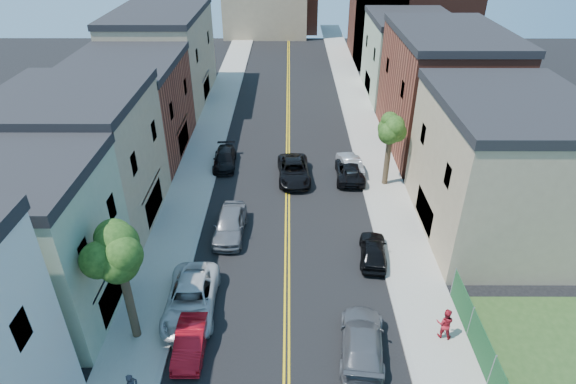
{
  "coord_description": "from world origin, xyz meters",
  "views": [
    {
      "loc": [
        0.12,
        -3.49,
        19.53
      ],
      "look_at": [
        0.04,
        25.5,
        2.0
      ],
      "focal_mm": 29.58,
      "sensor_mm": 36.0,
      "label": 1
    }
  ],
  "objects_px": {
    "red_sedan": "(191,339)",
    "grey_car_right": "(362,342)",
    "black_car_left": "(225,159)",
    "dark_car_right_far": "(350,170)",
    "white_pickup": "(191,299)",
    "silver_car_right": "(350,164)",
    "black_suv_lane": "(294,171)",
    "grey_car_left": "(230,224)",
    "pedestrian_right": "(445,323)",
    "black_car_right": "(373,250)"
  },
  "relations": [
    {
      "from": "grey_car_right",
      "to": "black_suv_lane",
      "type": "bearing_deg",
      "value": -72.44
    },
    {
      "from": "red_sedan",
      "to": "pedestrian_right",
      "type": "distance_m",
      "value": 13.06
    },
    {
      "from": "dark_car_right_far",
      "to": "pedestrian_right",
      "type": "bearing_deg",
      "value": 102.23
    },
    {
      "from": "red_sedan",
      "to": "silver_car_right",
      "type": "bearing_deg",
      "value": 61.6
    },
    {
      "from": "red_sedan",
      "to": "grey_car_left",
      "type": "xyz_separation_m",
      "value": [
        0.93,
        9.89,
        0.18
      ]
    },
    {
      "from": "black_car_right",
      "to": "black_suv_lane",
      "type": "distance_m",
      "value": 11.62
    },
    {
      "from": "grey_car_left",
      "to": "grey_car_right",
      "type": "bearing_deg",
      "value": -50.48
    },
    {
      "from": "grey_car_right",
      "to": "black_car_left",
      "type": "bearing_deg",
      "value": -58.24
    },
    {
      "from": "grey_car_right",
      "to": "silver_car_right",
      "type": "height_order",
      "value": "grey_car_right"
    },
    {
      "from": "white_pickup",
      "to": "black_suv_lane",
      "type": "distance_m",
      "value": 16.13
    },
    {
      "from": "black_car_left",
      "to": "dark_car_right_far",
      "type": "distance_m",
      "value": 10.88
    },
    {
      "from": "grey_car_right",
      "to": "dark_car_right_far",
      "type": "xyz_separation_m",
      "value": [
        1.37,
        18.16,
        -0.08
      ]
    },
    {
      "from": "black_car_left",
      "to": "grey_car_right",
      "type": "bearing_deg",
      "value": -67.55
    },
    {
      "from": "white_pickup",
      "to": "silver_car_right",
      "type": "xyz_separation_m",
      "value": [
        10.61,
        16.39,
        -0.1
      ]
    },
    {
      "from": "red_sedan",
      "to": "black_car_right",
      "type": "height_order",
      "value": "black_car_right"
    },
    {
      "from": "grey_car_left",
      "to": "black_suv_lane",
      "type": "distance_m",
      "value": 9.01
    },
    {
      "from": "red_sedan",
      "to": "white_pickup",
      "type": "bearing_deg",
      "value": 99.48
    },
    {
      "from": "dark_car_right_far",
      "to": "black_suv_lane",
      "type": "xyz_separation_m",
      "value": [
        -4.67,
        -0.2,
        0.08
      ]
    },
    {
      "from": "silver_car_right",
      "to": "grey_car_left",
      "type": "bearing_deg",
      "value": 37.32
    },
    {
      "from": "white_pickup",
      "to": "pedestrian_right",
      "type": "relative_size",
      "value": 3.21
    },
    {
      "from": "grey_car_left",
      "to": "grey_car_right",
      "type": "relative_size",
      "value": 0.94
    },
    {
      "from": "silver_car_right",
      "to": "dark_car_right_far",
      "type": "distance_m",
      "value": 1.16
    },
    {
      "from": "white_pickup",
      "to": "dark_car_right_far",
      "type": "distance_m",
      "value": 18.51
    },
    {
      "from": "grey_car_left",
      "to": "dark_car_right_far",
      "type": "height_order",
      "value": "grey_car_left"
    },
    {
      "from": "grey_car_right",
      "to": "black_suv_lane",
      "type": "xyz_separation_m",
      "value": [
        -3.3,
        17.96,
        -0.0
      ]
    },
    {
      "from": "red_sedan",
      "to": "grey_car_right",
      "type": "relative_size",
      "value": 0.77
    },
    {
      "from": "black_car_left",
      "to": "black_car_right",
      "type": "relative_size",
      "value": 1.11
    },
    {
      "from": "grey_car_right",
      "to": "pedestrian_right",
      "type": "xyz_separation_m",
      "value": [
        4.37,
        0.95,
        0.29
      ]
    },
    {
      "from": "black_car_left",
      "to": "black_suv_lane",
      "type": "bearing_deg",
      "value": -23.41
    },
    {
      "from": "silver_car_right",
      "to": "red_sedan",
      "type": "bearing_deg",
      "value": 54.41
    },
    {
      "from": "black_car_left",
      "to": "black_car_right",
      "type": "height_order",
      "value": "black_car_right"
    },
    {
      "from": "grey_car_right",
      "to": "black_suv_lane",
      "type": "relative_size",
      "value": 0.96
    },
    {
      "from": "black_car_left",
      "to": "dark_car_right_far",
      "type": "relative_size",
      "value": 0.93
    },
    {
      "from": "white_pickup",
      "to": "pedestrian_right",
      "type": "bearing_deg",
      "value": -9.92
    },
    {
      "from": "white_pickup",
      "to": "black_car_right",
      "type": "distance_m",
      "value": 11.75
    },
    {
      "from": "silver_car_right",
      "to": "dark_car_right_far",
      "type": "bearing_deg",
      "value": 76.83
    },
    {
      "from": "white_pickup",
      "to": "dark_car_right_far",
      "type": "relative_size",
      "value": 1.19
    },
    {
      "from": "white_pickup",
      "to": "silver_car_right",
      "type": "bearing_deg",
      "value": 55.46
    },
    {
      "from": "black_car_right",
      "to": "pedestrian_right",
      "type": "distance_m",
      "value": 7.06
    },
    {
      "from": "grey_car_left",
      "to": "black_car_left",
      "type": "relative_size",
      "value": 1.09
    },
    {
      "from": "black_car_left",
      "to": "red_sedan",
      "type": "bearing_deg",
      "value": -90.33
    },
    {
      "from": "pedestrian_right",
      "to": "dark_car_right_far",
      "type": "bearing_deg",
      "value": -62.6
    },
    {
      "from": "grey_car_left",
      "to": "silver_car_right",
      "type": "bearing_deg",
      "value": 47.06
    },
    {
      "from": "pedestrian_right",
      "to": "black_car_right",
      "type": "bearing_deg",
      "value": -50.22
    },
    {
      "from": "red_sedan",
      "to": "pedestrian_right",
      "type": "bearing_deg",
      "value": 2.76
    },
    {
      "from": "grey_car_right",
      "to": "silver_car_right",
      "type": "bearing_deg",
      "value": -87.25
    },
    {
      "from": "grey_car_right",
      "to": "black_suv_lane",
      "type": "height_order",
      "value": "grey_car_right"
    },
    {
      "from": "black_car_right",
      "to": "dark_car_right_far",
      "type": "distance_m",
      "value": 10.69
    },
    {
      "from": "pedestrian_right",
      "to": "white_pickup",
      "type": "bearing_deg",
      "value": 9.21
    },
    {
      "from": "silver_car_right",
      "to": "dark_car_right_far",
      "type": "height_order",
      "value": "silver_car_right"
    }
  ]
}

